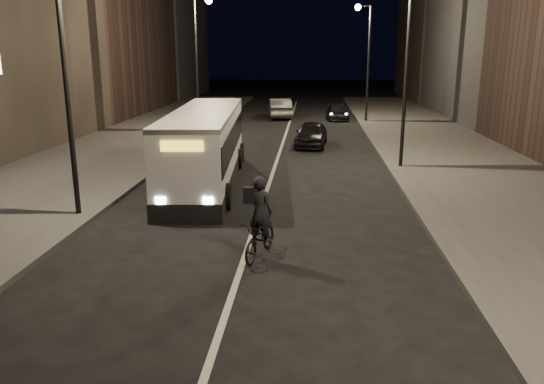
% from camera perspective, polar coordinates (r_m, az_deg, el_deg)
% --- Properties ---
extents(ground, '(180.00, 180.00, 0.00)m').
position_cam_1_polar(ground, '(12.56, -3.60, -8.91)').
color(ground, black).
rests_on(ground, ground).
extents(sidewalk_right, '(7.00, 70.00, 0.16)m').
position_cam_1_polar(sidewalk_right, '(26.76, 19.11, 3.31)').
color(sidewalk_right, '#343432').
rests_on(sidewalk_right, ground).
extents(sidewalk_left, '(7.00, 70.00, 0.16)m').
position_cam_1_polar(sidewalk_left, '(27.78, -17.22, 3.87)').
color(sidewalk_left, '#343432').
rests_on(sidewalk_left, ground).
extents(streetlight_right_mid, '(1.20, 0.44, 8.12)m').
position_cam_1_polar(streetlight_right_mid, '(23.67, 13.77, 15.19)').
color(streetlight_right_mid, black).
rests_on(streetlight_right_mid, sidewalk_right).
extents(streetlight_right_far, '(1.20, 0.44, 8.12)m').
position_cam_1_polar(streetlight_right_far, '(39.55, 10.01, 15.08)').
color(streetlight_right_far, black).
rests_on(streetlight_right_far, sidewalk_right).
extents(streetlight_left_near, '(1.20, 0.44, 8.12)m').
position_cam_1_polar(streetlight_left_near, '(16.89, -20.81, 14.97)').
color(streetlight_left_near, black).
rests_on(streetlight_left_near, sidewalk_left).
extents(streetlight_left_far, '(1.20, 0.44, 8.12)m').
position_cam_1_polar(streetlight_left_far, '(34.10, -7.77, 15.24)').
color(streetlight_left_far, black).
rests_on(streetlight_left_far, sidewalk_left).
extents(city_bus, '(3.11, 10.82, 2.88)m').
position_cam_1_polar(city_bus, '(21.01, -7.18, 5.19)').
color(city_bus, silver).
rests_on(city_bus, ground).
extents(cyclist_on_bicycle, '(1.13, 1.97, 2.15)m').
position_cam_1_polar(cyclist_on_bicycle, '(13.30, -1.28, -4.17)').
color(cyclist_on_bicycle, black).
rests_on(cyclist_on_bicycle, ground).
extents(car_near, '(1.95, 4.10, 1.35)m').
position_cam_1_polar(car_near, '(29.38, 4.27, 6.24)').
color(car_near, black).
rests_on(car_near, ground).
extents(car_mid, '(2.19, 4.86, 1.55)m').
position_cam_1_polar(car_mid, '(42.13, 0.85, 9.02)').
color(car_mid, '#323234').
rests_on(car_mid, ground).
extents(car_far, '(1.72, 3.89, 1.11)m').
position_cam_1_polar(car_far, '(41.44, 7.07, 8.51)').
color(car_far, black).
rests_on(car_far, ground).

